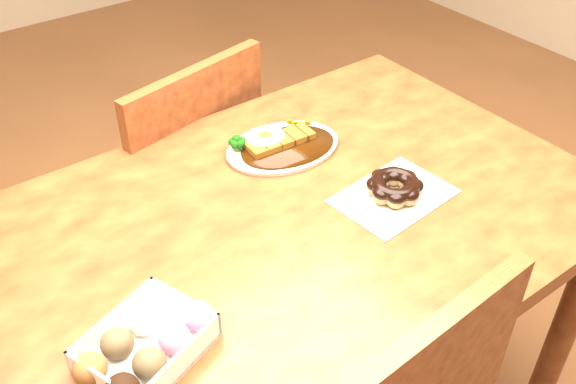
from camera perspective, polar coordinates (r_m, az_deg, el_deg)
table at (r=1.27m, az=0.19°, el=-5.40°), size 1.20×0.80×0.75m
chair_far at (r=1.75m, az=-10.04°, el=0.43°), size 0.50×0.50×0.87m
katsu_curry_plate at (r=1.37m, az=-0.67°, el=4.21°), size 0.27×0.21×0.05m
donut_box at (r=0.98m, az=-12.61°, el=-13.12°), size 0.22×0.19×0.05m
pon_de_ring at (r=1.25m, az=9.45°, el=0.39°), size 0.24×0.18×0.04m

